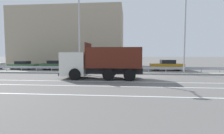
{
  "coord_description": "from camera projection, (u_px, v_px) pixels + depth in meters",
  "views": [
    {
      "loc": [
        -1.43,
        -18.59,
        2.25
      ],
      "look_at": [
        -3.15,
        -0.38,
        0.95
      ],
      "focal_mm": 28.0,
      "sensor_mm": 36.0,
      "label": 1
    }
  ],
  "objects": [
    {
      "name": "ground_plane",
      "position": [
        142.0,
        76.0,
        18.49
      ],
      "size": [
        320.0,
        320.0,
        0.0
      ],
      "primitive_type": "plane",
      "color": "#605E5B"
    },
    {
      "name": "lane_strip_0",
      "position": [
        99.0,
        81.0,
        14.64
      ],
      "size": [
        68.13,
        0.16,
        0.01
      ],
      "primitive_type": "cube",
      "color": "silver",
      "rests_on": "ground_plane"
    },
    {
      "name": "lane_strip_1",
      "position": [
        94.0,
        86.0,
        12.52
      ],
      "size": [
        68.13,
        0.16,
        0.01
      ],
      "primitive_type": "cube",
      "color": "silver",
      "rests_on": "ground_plane"
    },
    {
      "name": "lane_strip_2",
      "position": [
        84.0,
        95.0,
        9.7
      ],
      "size": [
        68.13,
        0.16,
        0.01
      ],
      "primitive_type": "cube",
      "color": "silver",
      "rests_on": "ground_plane"
    },
    {
      "name": "median_island",
      "position": [
        141.0,
        73.0,
        20.15
      ],
      "size": [
        37.47,
        1.1,
        0.18
      ],
      "primitive_type": "cube",
      "color": "gray",
      "rests_on": "ground_plane"
    },
    {
      "name": "median_guardrail",
      "position": [
        140.0,
        68.0,
        21.31
      ],
      "size": [
        68.13,
        0.09,
        0.78
      ],
      "color": "#9EA0A5",
      "rests_on": "ground_plane"
    },
    {
      "name": "dump_truck",
      "position": [
        92.0,
        65.0,
        16.43
      ],
      "size": [
        7.51,
        2.78,
        3.33
      ],
      "rotation": [
        0.0,
        0.0,
        1.57
      ],
      "color": "silver",
      "rests_on": "ground_plane"
    },
    {
      "name": "median_road_sign",
      "position": [
        74.0,
        62.0,
        20.8
      ],
      "size": [
        0.77,
        0.16,
        2.6
      ],
      "color": "white",
      "rests_on": "ground_plane"
    },
    {
      "name": "street_lamp_1",
      "position": [
        79.0,
        25.0,
        20.26
      ],
      "size": [
        0.71,
        2.16,
        10.34
      ],
      "color": "#ADADB2",
      "rests_on": "ground_plane"
    },
    {
      "name": "street_lamp_2",
      "position": [
        186.0,
        25.0,
        19.27
      ],
      "size": [
        0.71,
        2.08,
        10.05
      ],
      "color": "#ADADB2",
      "rests_on": "ground_plane"
    },
    {
      "name": "parked_car_2",
      "position": [
        23.0,
        65.0,
        26.84
      ],
      "size": [
        4.26,
        1.89,
        1.26
      ],
      "rotation": [
        0.0,
        0.0,
        -1.56
      ],
      "color": "#335B33",
      "rests_on": "ground_plane"
    },
    {
      "name": "parked_car_3",
      "position": [
        56.0,
        65.0,
        25.88
      ],
      "size": [
        4.39,
        1.95,
        1.38
      ],
      "rotation": [
        0.0,
        0.0,
        -1.6
      ],
      "color": "#335B33",
      "rests_on": "ground_plane"
    },
    {
      "name": "parked_car_4",
      "position": [
        91.0,
        65.0,
        25.95
      ],
      "size": [
        3.84,
        2.01,
        1.52
      ],
      "rotation": [
        0.0,
        0.0,
        -1.58
      ],
      "color": "navy",
      "rests_on": "ground_plane"
    },
    {
      "name": "parked_car_5",
      "position": [
        126.0,
        66.0,
        25.45
      ],
      "size": [
        4.64,
        2.03,
        1.26
      ],
      "rotation": [
        0.0,
        0.0,
        1.53
      ],
      "color": "gray",
      "rests_on": "ground_plane"
    },
    {
      "name": "parked_car_6",
      "position": [
        167.0,
        65.0,
        24.8
      ],
      "size": [
        4.62,
        2.0,
        1.52
      ],
      "rotation": [
        0.0,
        0.0,
        1.6
      ],
      "color": "#B27A14",
      "rests_on": "ground_plane"
    },
    {
      "name": "background_building_0",
      "position": [
        70.0,
        38.0,
        35.53
      ],
      "size": [
        21.19,
        9.87,
        11.08
      ],
      "primitive_type": "cube",
      "color": "tan",
      "rests_on": "ground_plane"
    }
  ]
}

